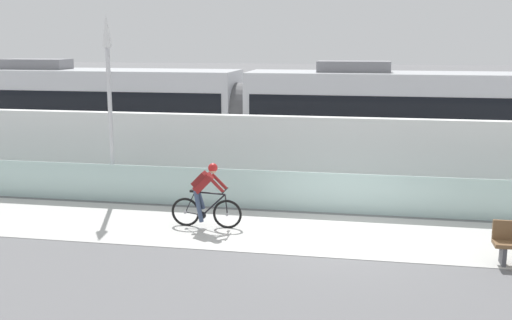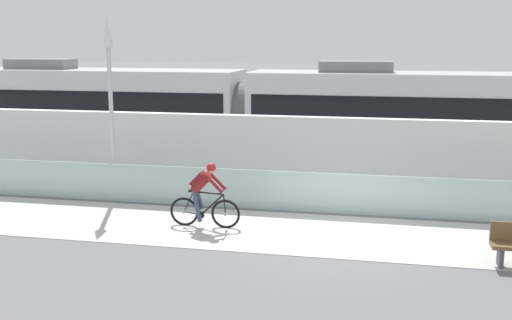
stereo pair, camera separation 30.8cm
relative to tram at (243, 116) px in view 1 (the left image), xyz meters
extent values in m
plane|color=slate|center=(3.75, -6.85, -1.89)|extent=(200.00, 200.00, 0.00)
cube|color=beige|center=(3.75, -6.85, -1.89)|extent=(32.00, 3.20, 0.01)
cube|color=silver|center=(3.75, -5.00, -1.36)|extent=(32.00, 0.05, 1.08)
cube|color=white|center=(3.75, -3.20, -0.73)|extent=(32.00, 0.36, 2.32)
cube|color=#595654|center=(3.75, -0.72, -1.89)|extent=(32.00, 0.08, 0.01)
cube|color=#595654|center=(3.75, 0.72, -1.89)|extent=(32.00, 0.08, 0.01)
cube|color=silver|center=(-5.74, 0.00, 0.01)|extent=(11.00, 2.50, 3.10)
cube|color=black|center=(-5.74, 0.00, 0.36)|extent=(10.56, 2.54, 1.04)
cube|color=#4C4C51|center=(-5.74, 0.00, -1.36)|extent=(10.78, 2.53, 0.28)
cube|color=slate|center=(-7.72, 0.00, 1.74)|extent=(2.40, 1.10, 0.36)
cube|color=#232326|center=(-9.26, 0.00, -1.53)|extent=(1.40, 1.88, 0.20)
cylinder|color=black|center=(-9.26, 0.72, -1.59)|extent=(0.60, 0.10, 0.60)
cube|color=#232326|center=(-2.22, 0.00, -1.53)|extent=(1.40, 1.88, 0.20)
cylinder|color=black|center=(-2.22, -0.72, -1.59)|extent=(0.60, 0.10, 0.60)
cylinder|color=black|center=(-2.22, 0.72, -1.59)|extent=(0.60, 0.10, 0.60)
cube|color=silver|center=(5.76, 0.00, 0.01)|extent=(11.00, 2.50, 3.10)
cube|color=black|center=(5.76, 0.00, 0.36)|extent=(10.56, 2.54, 1.04)
cube|color=#4C4C51|center=(5.76, 0.00, -1.36)|extent=(10.78, 2.53, 0.28)
cube|color=slate|center=(3.78, 0.00, 1.74)|extent=(2.40, 1.10, 0.36)
cube|color=#232326|center=(2.24, 0.00, -1.53)|extent=(1.40, 1.88, 0.20)
cylinder|color=black|center=(2.24, -0.72, -1.59)|extent=(0.60, 0.10, 0.60)
cylinder|color=black|center=(2.24, 0.72, -1.59)|extent=(0.60, 0.10, 0.60)
cylinder|color=#59595B|center=(0.01, 0.00, 0.01)|extent=(0.60, 2.30, 2.30)
torus|color=black|center=(1.04, -6.85, -1.53)|extent=(0.72, 0.06, 0.72)
cylinder|color=#99999E|center=(1.04, -6.85, -1.53)|extent=(0.07, 0.10, 0.07)
torus|color=black|center=(-0.01, -6.85, -1.53)|extent=(0.72, 0.06, 0.72)
cylinder|color=#99999E|center=(-0.01, -6.85, -1.53)|extent=(0.07, 0.10, 0.07)
cylinder|color=black|center=(0.70, -6.85, -1.32)|extent=(0.60, 0.04, 0.58)
cylinder|color=black|center=(0.32, -6.85, -1.30)|extent=(0.22, 0.04, 0.59)
cylinder|color=black|center=(0.61, -6.85, -1.03)|extent=(0.76, 0.04, 0.07)
cylinder|color=black|center=(0.20, -6.85, -1.56)|extent=(0.43, 0.03, 0.09)
cylinder|color=black|center=(0.11, -6.85, -1.27)|extent=(0.27, 0.02, 0.53)
cylinder|color=black|center=(1.01, -6.85, -1.29)|extent=(0.08, 0.03, 0.49)
cube|color=black|center=(0.23, -6.85, -0.99)|extent=(0.24, 0.10, 0.05)
cylinder|color=black|center=(0.99, -6.85, -0.94)|extent=(0.03, 0.58, 0.03)
cylinder|color=#262628|center=(0.41, -6.85, -1.59)|extent=(0.18, 0.02, 0.18)
cube|color=maroon|center=(0.45, -6.85, -0.78)|extent=(0.50, 0.28, 0.51)
cube|color=maroon|center=(0.36, -6.85, -0.69)|extent=(0.38, 0.30, 0.38)
sphere|color=tan|center=(0.69, -6.85, -0.43)|extent=(0.20, 0.20, 0.20)
sphere|color=red|center=(0.69, -6.85, -0.40)|extent=(0.23, 0.23, 0.23)
cylinder|color=maroon|center=(0.81, -7.01, -0.77)|extent=(0.41, 0.08, 0.41)
cylinder|color=maroon|center=(0.81, -6.69, -0.77)|extent=(0.41, 0.08, 0.41)
cylinder|color=#384766|center=(0.34, -6.94, -1.35)|extent=(0.25, 0.11, 0.79)
cylinder|color=#384766|center=(0.34, -6.76, -1.21)|extent=(0.25, 0.11, 0.52)
cylinder|color=gray|center=(-2.82, -4.70, -1.79)|extent=(0.24, 0.24, 0.20)
cylinder|color=silver|center=(-2.82, -4.70, 0.31)|extent=(0.12, 0.12, 4.20)
cone|color=white|center=(-2.82, -4.70, 2.86)|extent=(0.28, 0.28, 0.90)
cube|color=#4C4C51|center=(7.11, -8.20, -1.69)|extent=(0.08, 0.36, 0.41)
camera|label=1|loc=(4.31, -20.69, 2.64)|focal=42.74mm
camera|label=2|loc=(4.62, -20.63, 2.64)|focal=42.74mm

